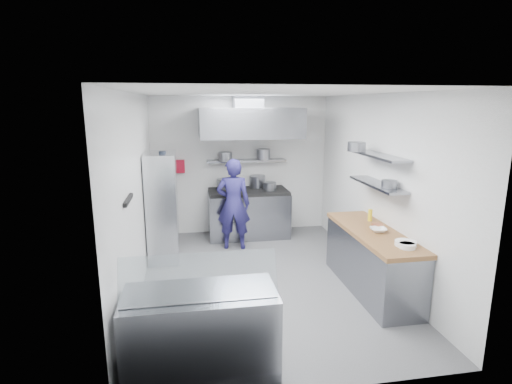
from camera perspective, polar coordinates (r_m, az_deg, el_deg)
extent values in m
plane|color=#48484A|center=(6.31, 0.94, -12.34)|extent=(5.00, 5.00, 0.00)
plane|color=silver|center=(5.73, 1.04, 14.00)|extent=(5.00, 5.00, 0.00)
cube|color=white|center=(8.29, -2.22, 3.82)|extent=(3.60, 2.80, 0.02)
cube|color=white|center=(3.53, 8.60, -8.41)|extent=(3.60, 2.80, 0.02)
cube|color=white|center=(5.81, -16.74, -0.47)|extent=(2.80, 5.00, 0.02)
cube|color=white|center=(6.43, 16.95, 0.75)|extent=(2.80, 5.00, 0.02)
cube|color=gray|center=(8.12, -1.09, -3.22)|extent=(1.60, 0.80, 0.90)
cube|color=black|center=(8.00, -1.10, 0.09)|extent=(1.57, 0.78, 0.06)
cylinder|color=slate|center=(8.11, -4.55, 1.16)|extent=(0.29, 0.29, 0.20)
cylinder|color=slate|center=(8.24, 0.19, 1.52)|extent=(0.33, 0.33, 0.24)
cylinder|color=slate|center=(7.96, 1.99, 0.84)|extent=(0.26, 0.26, 0.16)
cube|color=gray|center=(8.13, -1.37, 4.51)|extent=(1.60, 0.30, 0.04)
cylinder|color=slate|center=(7.90, -4.41, 5.05)|extent=(0.26, 0.26, 0.18)
cylinder|color=slate|center=(8.06, 1.05, 5.38)|extent=(0.27, 0.27, 0.22)
cube|color=gray|center=(7.65, -0.95, 9.88)|extent=(1.90, 1.15, 0.55)
cube|color=slate|center=(7.86, -1.21, 12.72)|extent=(0.55, 0.55, 0.24)
cube|color=#AD0D24|center=(8.16, -10.91, 3.61)|extent=(0.22, 0.10, 0.26)
imported|color=#1F1B51|center=(7.34, -3.24, -1.75)|extent=(0.68, 0.50, 1.69)
cube|color=silver|center=(7.04, -13.20, -2.02)|extent=(0.50, 0.90, 1.85)
cube|color=white|center=(6.98, -13.19, -3.20)|extent=(0.14, 0.18, 0.16)
cube|color=yellow|center=(7.20, -13.24, 1.36)|extent=(0.13, 0.16, 0.15)
cylinder|color=black|center=(6.74, -13.21, 4.92)|extent=(0.11, 0.11, 0.18)
cube|color=black|center=(4.90, -17.78, -1.08)|extent=(0.04, 0.55, 0.05)
cube|color=gray|center=(6.06, 16.15, -9.62)|extent=(0.62, 2.00, 0.84)
cube|color=brown|center=(5.91, 16.41, -5.57)|extent=(0.65, 2.04, 0.06)
cylinder|color=white|center=(5.41, 20.58, -6.89)|extent=(0.26, 0.26, 0.06)
cylinder|color=white|center=(5.32, 20.81, -7.21)|extent=(0.20, 0.20, 0.06)
cylinder|color=#CB6339|center=(6.02, 16.92, -4.66)|extent=(0.16, 0.16, 0.06)
cylinder|color=yellow|center=(6.33, 15.99, -3.19)|extent=(0.06, 0.06, 0.18)
imported|color=white|center=(5.85, 17.06, -5.19)|extent=(0.26, 0.26, 0.06)
cube|color=gray|center=(6.08, 16.91, 1.05)|extent=(0.30, 1.30, 0.04)
cube|color=gray|center=(6.02, 17.16, 4.97)|extent=(0.30, 1.30, 0.04)
cylinder|color=slate|center=(5.79, 18.52, 1.09)|extent=(0.21, 0.21, 0.10)
cylinder|color=slate|center=(6.32, 14.17, 6.31)|extent=(0.27, 0.27, 0.14)
cube|color=gray|center=(4.26, -7.84, -19.18)|extent=(1.50, 0.70, 0.85)
cube|color=silver|center=(3.85, -8.06, -11.91)|extent=(1.47, 0.19, 0.42)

